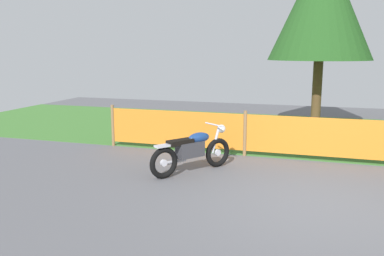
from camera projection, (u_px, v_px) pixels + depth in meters
name	position (u px, v px, depth m)	size (l,w,h in m)	color
ground	(321.00, 206.00, 6.40)	(24.00, 24.00, 0.02)	#5B5B60
grass_verge	(320.00, 134.00, 11.88)	(24.00, 6.28, 0.01)	#427A33
barrier_fence	(322.00, 137.00, 8.83)	(10.18, 0.08, 1.05)	olive
tree_leftmost	(322.00, 2.00, 11.73)	(3.00, 3.00, 5.45)	brown
motorcycle_lead	(192.00, 150.00, 8.07)	(1.23, 1.63, 0.92)	black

